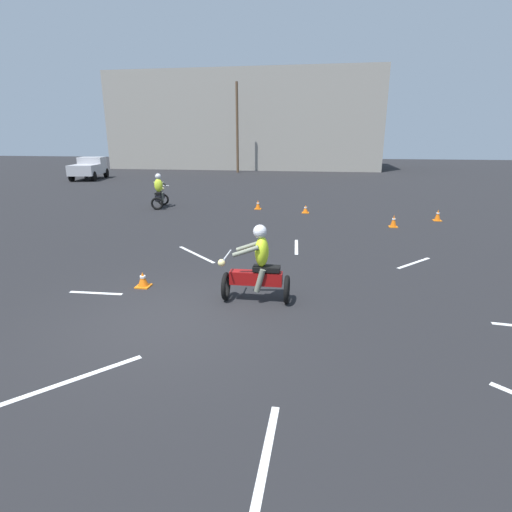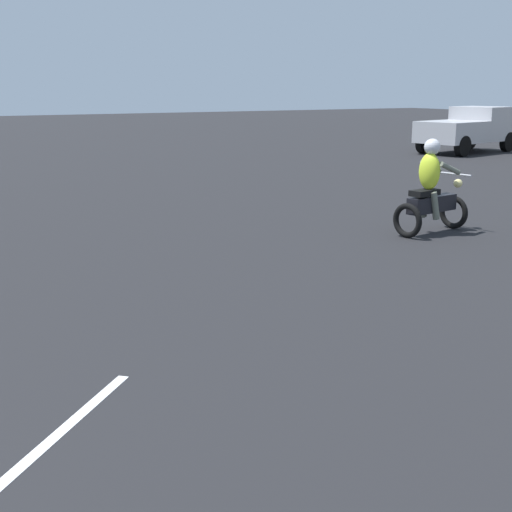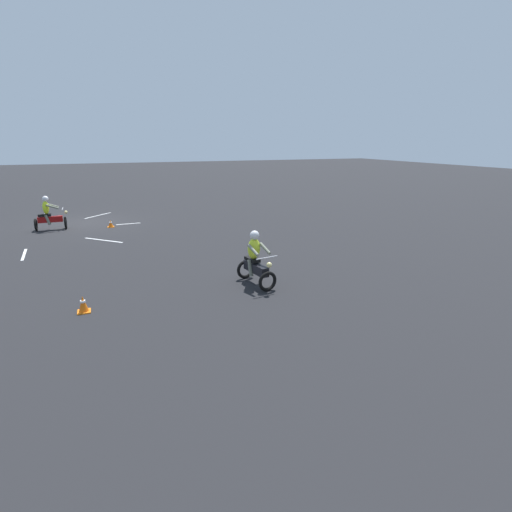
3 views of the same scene
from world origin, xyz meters
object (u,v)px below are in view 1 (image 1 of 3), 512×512
object	(u,v)px
traffic_cone_mid_center	(306,209)
utility_pole_far	(237,128)
pickup_truck	(89,168)
traffic_cone_far_right	(394,221)
motorcycle_rider_foreground	(258,269)
traffic_cone_near_left	(438,215)
traffic_cone_far_center	(258,205)
motorcycle_rider_background	(159,193)
traffic_cone_mid_left	(143,280)

from	to	relation	value
traffic_cone_mid_center	utility_pole_far	distance (m)	22.33
utility_pole_far	pickup_truck	bearing A→B (deg)	-142.00
traffic_cone_mid_center	traffic_cone_far_right	bearing A→B (deg)	-34.99
motorcycle_rider_foreground	utility_pole_far	bearing A→B (deg)	11.39
traffic_cone_near_left	traffic_cone_far_right	xyz separation A→B (m)	(-2.00, -1.57, 0.00)
traffic_cone_far_center	utility_pole_far	size ratio (longest dim) A/B	0.05
motorcycle_rider_background	traffic_cone_near_left	distance (m)	12.68
traffic_cone_mid_left	traffic_cone_far_center	world-z (taller)	traffic_cone_far_center
traffic_cone_mid_center	motorcycle_rider_foreground	bearing A→B (deg)	-92.97
traffic_cone_far_right	traffic_cone_far_center	xyz separation A→B (m)	(-5.79, 3.08, -0.02)
pickup_truck	traffic_cone_far_right	size ratio (longest dim) A/B	9.40
pickup_truck	traffic_cone_mid_left	world-z (taller)	pickup_truck
traffic_cone_near_left	utility_pole_far	distance (m)	25.45
motorcycle_rider_background	utility_pole_far	distance (m)	20.64
traffic_cone_far_right	traffic_cone_near_left	bearing A→B (deg)	37.99
motorcycle_rider_foreground	traffic_cone_mid_left	bearing A→B (deg)	80.52
traffic_cone_far_center	traffic_cone_near_left	bearing A→B (deg)	-10.99
traffic_cone_mid_center	utility_pole_far	world-z (taller)	utility_pole_far
motorcycle_rider_foreground	utility_pole_far	xyz separation A→B (m)	(-6.96, 31.10, 3.39)
traffic_cone_mid_center	pickup_truck	bearing A→B (deg)	145.77
motorcycle_rider_foreground	pickup_truck	size ratio (longest dim) A/B	0.37
traffic_cone_far_center	utility_pole_far	world-z (taller)	utility_pole_far
traffic_cone_far_right	utility_pole_far	world-z (taller)	utility_pole_far
traffic_cone_mid_center	traffic_cone_far_center	distance (m)	2.39
traffic_cone_far_right	traffic_cone_far_center	bearing A→B (deg)	151.99
traffic_cone_mid_left	traffic_cone_far_center	distance (m)	10.72
motorcycle_rider_background	traffic_cone_mid_center	size ratio (longest dim) A/B	4.50
motorcycle_rider_background	traffic_cone_near_left	xyz separation A→B (m)	(12.61, -1.17, -0.50)
traffic_cone_far_center	motorcycle_rider_foreground	bearing A→B (deg)	-80.96
motorcycle_rider_background	traffic_cone_mid_left	xyz separation A→B (m)	(3.82, -10.33, -0.55)
motorcycle_rider_foreground	traffic_cone_far_right	size ratio (longest dim) A/B	3.52
pickup_truck	traffic_cone_far_center	distance (m)	19.71
pickup_truck	traffic_cone_mid_left	xyz separation A→B (m)	(14.85, -22.38, -0.75)
motorcycle_rider_foreground	motorcycle_rider_background	distance (m)	12.59
pickup_truck	traffic_cone_far_right	xyz separation A→B (m)	(21.63, -14.79, -0.70)
traffic_cone_mid_left	traffic_cone_far_right	xyz separation A→B (m)	(6.79, 7.59, 0.05)
traffic_cone_near_left	traffic_cone_far_center	size ratio (longest dim) A/B	1.08
traffic_cone_far_right	motorcycle_rider_background	bearing A→B (deg)	165.52
motorcycle_rider_foreground	traffic_cone_mid_center	size ratio (longest dim) A/B	4.50
motorcycle_rider_background	traffic_cone_far_center	world-z (taller)	motorcycle_rider_background
traffic_cone_mid_left	utility_pole_far	xyz separation A→B (m)	(-4.20, 30.70, 3.94)
traffic_cone_mid_left	traffic_cone_far_right	distance (m)	10.18
utility_pole_far	traffic_cone_far_center	bearing A→B (deg)	-75.44
traffic_cone_near_left	utility_pole_far	world-z (taller)	utility_pole_far
pickup_truck	traffic_cone_mid_left	bearing A→B (deg)	-68.30
motorcycle_rider_background	traffic_cone_far_right	bearing A→B (deg)	-24.26
traffic_cone_far_center	utility_pole_far	distance (m)	21.05
motorcycle_rider_background	motorcycle_rider_foreground	bearing A→B (deg)	-68.26
traffic_cone_mid_center	traffic_cone_mid_left	size ratio (longest dim) A/B	1.02
traffic_cone_near_left	traffic_cone_far_center	bearing A→B (deg)	169.01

